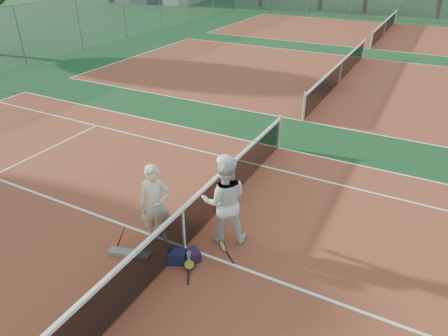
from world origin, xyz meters
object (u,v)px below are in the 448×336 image
object	(u,v)px
net_main	(183,228)
sports_bag_navy	(177,257)
racket_black_held	(223,252)
racket_spare	(189,265)
water_bottle	(189,258)
player_a	(155,205)
racket_red	(123,239)
player_b	(225,201)
sports_bag_purple	(194,255)

from	to	relation	value
net_main	sports_bag_navy	bearing A→B (deg)	-75.58
racket_black_held	sports_bag_navy	world-z (taller)	racket_black_held
racket_spare	water_bottle	bearing A→B (deg)	6.81
racket_black_held	water_bottle	size ratio (longest dim) A/B	1.81
racket_spare	sports_bag_navy	world-z (taller)	sports_bag_navy
player_a	racket_red	bearing A→B (deg)	-156.82
player_a	player_b	distance (m)	1.45
player_a	player_b	xyz separation A→B (m)	(1.28, 0.68, 0.09)
water_bottle	racket_spare	bearing A→B (deg)	-54.97
player_b	racket_red	bearing A→B (deg)	6.62
net_main	water_bottle	distance (m)	0.63
net_main	sports_bag_navy	world-z (taller)	net_main
player_b	water_bottle	distance (m)	1.36
racket_spare	net_main	bearing A→B (deg)	13.75
racket_red	water_bottle	xyz separation A→B (m)	(1.43, 0.27, -0.13)
racket_black_held	sports_bag_navy	distance (m)	0.94
sports_bag_purple	water_bottle	size ratio (longest dim) A/B	0.99
player_a	racket_spare	world-z (taller)	player_a
player_a	sports_bag_purple	size ratio (longest dim) A/B	6.12
net_main	player_b	world-z (taller)	player_b
player_a	sports_bag_navy	size ratio (longest dim) A/B	5.15
player_a	player_b	bearing A→B (deg)	-4.28
player_a	racket_spare	distance (m)	1.44
player_a	sports_bag_navy	bearing A→B (deg)	-61.69
water_bottle	racket_black_held	bearing A→B (deg)	30.58
player_b	sports_bag_purple	world-z (taller)	player_b
sports_bag_navy	player_b	bearing A→B (deg)	65.64
player_b	sports_bag_purple	bearing A→B (deg)	43.77
net_main	water_bottle	size ratio (longest dim) A/B	36.60
net_main	racket_spare	world-z (taller)	net_main
racket_spare	sports_bag_purple	xyz separation A→B (m)	(-0.05, 0.25, 0.06)
racket_black_held	sports_bag_purple	xyz separation A→B (m)	(-0.56, -0.20, -0.15)
net_main	sports_bag_purple	world-z (taller)	net_main
player_a	racket_red	world-z (taller)	player_a
player_a	water_bottle	xyz separation A→B (m)	(1.01, -0.35, -0.76)
player_b	racket_red	distance (m)	2.25
player_b	water_bottle	bearing A→B (deg)	44.83
net_main	sports_bag_purple	bearing A→B (deg)	-31.24
sports_bag_navy	player_a	bearing A→B (deg)	150.73
player_b	racket_black_held	size ratio (longest dim) A/B	3.66
player_b	sports_bag_purple	distance (m)	1.27
player_a	racket_red	distance (m)	0.97
net_main	racket_spare	bearing A→B (deg)	-48.03
water_bottle	net_main	bearing A→B (deg)	133.62
net_main	racket_spare	distance (m)	0.78
sports_bag_purple	water_bottle	xyz separation A→B (m)	(-0.02, -0.15, 0.03)
net_main	racket_spare	xyz separation A→B (m)	(0.43, -0.48, -0.45)
sports_bag_purple	water_bottle	distance (m)	0.15
sports_bag_navy	net_main	bearing A→B (deg)	104.42
net_main	racket_spare	size ratio (longest dim) A/B	18.39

